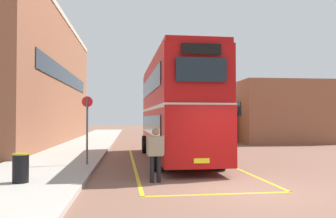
{
  "coord_description": "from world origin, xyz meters",
  "views": [
    {
      "loc": [
        -3.14,
        -9.22,
        2.03
      ],
      "look_at": [
        -1.13,
        9.09,
        2.5
      ],
      "focal_mm": 36.64,
      "sensor_mm": 36.0,
      "label": 1
    }
  ],
  "objects_px": {
    "single_deck_bus": "(201,122)",
    "litter_bin": "(21,168)",
    "bus_stop_sign": "(87,123)",
    "double_decker_bus": "(175,108)",
    "pedestrian_boarding": "(155,151)"
  },
  "relations": [
    {
      "from": "single_deck_bus",
      "to": "litter_bin",
      "type": "relative_size",
      "value": 10.99
    },
    {
      "from": "bus_stop_sign",
      "to": "double_decker_bus",
      "type": "bearing_deg",
      "value": 28.33
    },
    {
      "from": "double_decker_bus",
      "to": "bus_stop_sign",
      "type": "distance_m",
      "value": 4.5
    },
    {
      "from": "single_deck_bus",
      "to": "double_decker_bus",
      "type": "bearing_deg",
      "value": -106.18
    },
    {
      "from": "double_decker_bus",
      "to": "bus_stop_sign",
      "type": "xyz_separation_m",
      "value": [
        -3.91,
        -2.11,
        -0.72
      ]
    },
    {
      "from": "litter_bin",
      "to": "single_deck_bus",
      "type": "bearing_deg",
      "value": 65.12
    },
    {
      "from": "single_deck_bus",
      "to": "litter_bin",
      "type": "bearing_deg",
      "value": -114.88
    },
    {
      "from": "pedestrian_boarding",
      "to": "bus_stop_sign",
      "type": "xyz_separation_m",
      "value": [
        -2.54,
        3.48,
        0.81
      ]
    },
    {
      "from": "bus_stop_sign",
      "to": "litter_bin",
      "type": "bearing_deg",
      "value": -110.22
    },
    {
      "from": "litter_bin",
      "to": "bus_stop_sign",
      "type": "height_order",
      "value": "bus_stop_sign"
    },
    {
      "from": "single_deck_bus",
      "to": "bus_stop_sign",
      "type": "distance_m",
      "value": 18.78
    },
    {
      "from": "single_deck_bus",
      "to": "pedestrian_boarding",
      "type": "height_order",
      "value": "single_deck_bus"
    },
    {
      "from": "litter_bin",
      "to": "pedestrian_boarding",
      "type": "bearing_deg",
      "value": 5.17
    },
    {
      "from": "double_decker_bus",
      "to": "single_deck_bus",
      "type": "distance_m",
      "value": 15.42
    },
    {
      "from": "pedestrian_boarding",
      "to": "bus_stop_sign",
      "type": "relative_size",
      "value": 0.62
    }
  ]
}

